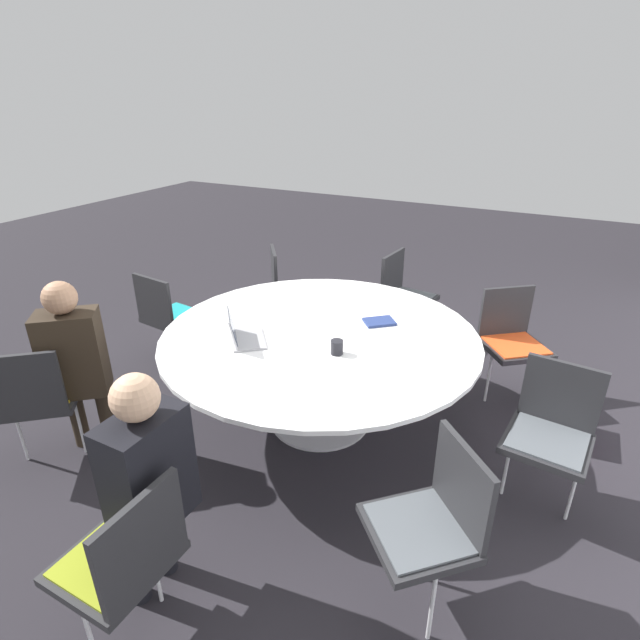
# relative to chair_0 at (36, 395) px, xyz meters

# --- Properties ---
(ground_plane) EXTENTS (16.00, 16.00, 0.00)m
(ground_plane) POSITION_rel_chair_0_xyz_m (-1.20, 1.36, -0.53)
(ground_plane) COLOR black
(conference_table) EXTENTS (2.16, 2.16, 0.72)m
(conference_table) POSITION_rel_chair_0_xyz_m (-1.20, 1.36, 0.10)
(conference_table) COLOR #B7B7BC
(conference_table) RESTS_ON ground_plane
(chair_0) EXTENTS (0.60, 0.61, 0.88)m
(chair_0) POSITION_rel_chair_0_xyz_m (0.00, 0.00, 0.00)
(chair_0) COLOR #262628
(chair_0) RESTS_ON ground_plane
(chair_1) EXTENTS (0.45, 0.43, 0.88)m
(chair_1) POSITION_rel_chair_0_xyz_m (0.61, 1.39, 0.00)
(chair_1) COLOR #262628
(chair_1) RESTS_ON ground_plane
(chair_2) EXTENTS (0.61, 0.61, 0.88)m
(chair_2) POSITION_rel_chair_0_xyz_m (-0.15, 2.45, 0.00)
(chair_2) COLOR #262628
(chair_2) RESTS_ON ground_plane
(chair_3) EXTENTS (0.47, 0.49, 0.88)m
(chair_3) POSITION_rel_chair_0_xyz_m (-1.09, 2.86, 0.00)
(chair_3) COLOR #262628
(chair_3) RESTS_ON ground_plane
(chair_4) EXTENTS (0.60, 0.61, 0.88)m
(chair_4) POSITION_rel_chair_0_xyz_m (-2.19, 2.50, 0.00)
(chair_4) COLOR #262628
(chair_4) RESTS_ON ground_plane
(chair_5) EXTENTS (0.49, 0.47, 0.88)m
(chair_5) POSITION_rel_chair_0_xyz_m (-2.71, 1.47, 0.00)
(chair_5) COLOR #262628
(chair_5) RESTS_ON ground_plane
(chair_6) EXTENTS (0.60, 0.60, 0.88)m
(chair_6) POSITION_rel_chair_0_xyz_m (-2.38, 0.41, 0.00)
(chair_6) COLOR #262628
(chair_6) RESTS_ON ground_plane
(chair_7) EXTENTS (0.47, 0.49, 0.88)m
(chair_7) POSITION_rel_chair_0_xyz_m (-1.33, -0.15, 0.00)
(chair_7) COLOR #262628
(chair_7) RESTS_ON ground_plane
(person_0) EXTENTS (0.40, 0.42, 1.23)m
(person_0) POSITION_rel_chair_0_xyz_m (-0.22, 0.13, 0.19)
(person_0) COLOR #2D2319
(person_0) RESTS_ON ground_plane
(person_1) EXTENTS (0.36, 0.26, 1.23)m
(person_1) POSITION_rel_chair_0_xyz_m (0.37, 1.31, 0.19)
(person_1) COLOR black
(person_1) RESTS_ON ground_plane
(laptop) EXTENTS (0.39, 0.38, 0.21)m
(laptop) POSITION_rel_chair_0_xyz_m (-0.86, 0.94, 0.25)
(laptop) COLOR #99999E
(laptop) RESTS_ON conference_table
(spiral_notebook) EXTENTS (0.25, 0.26, 0.02)m
(spiral_notebook) POSITION_rel_chair_0_xyz_m (-1.54, 1.66, 0.20)
(spiral_notebook) COLOR navy
(spiral_notebook) RESTS_ON conference_table
(coffee_cup) EXTENTS (0.08, 0.08, 0.09)m
(coffee_cup) POSITION_rel_chair_0_xyz_m (-0.99, 1.58, 0.24)
(coffee_cup) COLOR black
(coffee_cup) RESTS_ON conference_table
(handbag) EXTENTS (0.36, 0.16, 0.28)m
(handbag) POSITION_rel_chair_0_xyz_m (-1.81, 2.97, -0.39)
(handbag) COLOR #661E56
(handbag) RESTS_ON ground_plane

